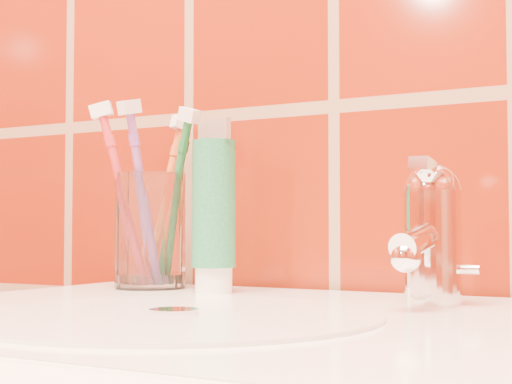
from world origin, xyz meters
The scene contains 7 objects.
glass_tumbler centered at (-0.18, 1.12, 0.91)m, with size 0.08×0.08×0.12m, color white.
toothpaste_tube centered at (-0.09, 1.10, 0.93)m, with size 0.05×0.04×0.17m.
faucet centered at (0.14, 1.09, 0.91)m, with size 0.05×0.11×0.12m.
toothbrush_0 centered at (-0.17, 1.10, 0.95)m, with size 0.03×0.06×0.20m, color #824799, non-canonical shape.
toothbrush_1 centered at (-0.18, 1.15, 0.94)m, with size 0.04×0.07×0.19m, color #C75923, non-canonical shape.
toothbrush_2 centered at (-0.20, 1.10, 0.95)m, with size 0.07×0.05×0.20m, color #BA2832, non-canonical shape.
toothbrush_3 centered at (-0.15, 1.12, 0.94)m, with size 0.07×0.04×0.19m, color #1C6A32, non-canonical shape.
Camera 1 is at (0.33, 0.45, 0.91)m, focal length 55.00 mm.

